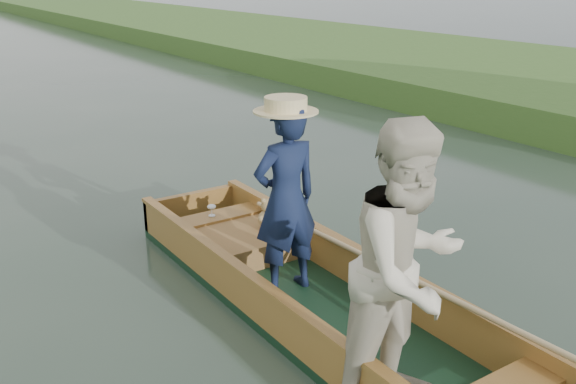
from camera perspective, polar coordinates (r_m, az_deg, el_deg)
ground at (r=5.26m, az=3.72°, el=-11.64°), size 120.00×120.00×0.00m
punt at (r=4.66m, az=4.89°, el=-6.63°), size 1.32×5.00×1.93m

